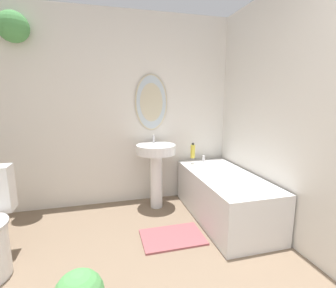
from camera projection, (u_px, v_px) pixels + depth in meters
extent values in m
cube|color=silver|center=(119.00, 111.00, 3.07)|extent=(3.00, 0.06, 2.40)
ellipsoid|color=beige|center=(151.00, 102.00, 3.11)|extent=(0.42, 0.02, 0.71)
ellipsoid|color=silver|center=(151.00, 102.00, 3.10)|extent=(0.38, 0.01, 0.67)
cylinder|color=#9E6042|center=(12.00, 19.00, 2.50)|extent=(0.14, 0.14, 0.08)
sphere|color=#4C934C|center=(13.00, 27.00, 2.52)|extent=(0.32, 0.32, 0.32)
cube|color=silver|center=(308.00, 117.00, 2.04)|extent=(0.06, 3.01, 2.40)
cylinder|color=white|center=(156.00, 181.00, 3.04)|extent=(0.15, 0.15, 0.69)
cylinder|color=white|center=(156.00, 149.00, 2.96)|extent=(0.48, 0.48, 0.11)
cylinder|color=silver|center=(154.00, 139.00, 3.07)|extent=(0.02, 0.02, 0.10)
cube|color=silver|center=(224.00, 196.00, 2.78)|extent=(0.65, 1.41, 0.51)
cube|color=white|center=(225.00, 176.00, 2.73)|extent=(0.55, 1.31, 0.04)
cylinder|color=silver|center=(203.00, 159.00, 3.29)|extent=(0.04, 0.04, 0.08)
cylinder|color=gold|center=(193.00, 151.00, 3.15)|extent=(0.06, 0.06, 0.17)
cylinder|color=black|center=(193.00, 144.00, 3.14)|extent=(0.03, 0.03, 0.02)
cube|color=#934C51|center=(172.00, 237.00, 2.40)|extent=(0.61, 0.41, 0.02)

